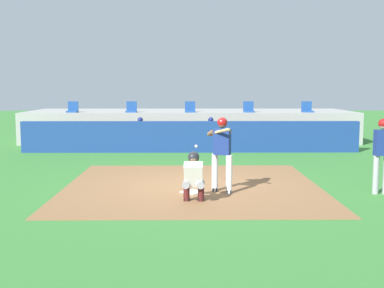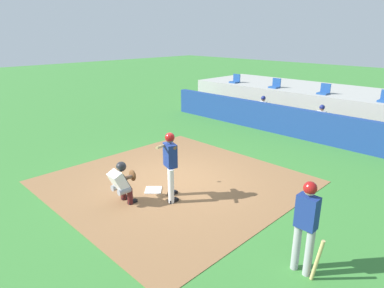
% 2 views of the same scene
% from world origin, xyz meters
% --- Properties ---
extents(ground_plane, '(80.00, 80.00, 0.00)m').
position_xyz_m(ground_plane, '(0.00, 0.00, 0.00)').
color(ground_plane, '#387A33').
extents(dirt_infield, '(6.40, 6.40, 0.01)m').
position_xyz_m(dirt_infield, '(0.00, 0.00, 0.01)').
color(dirt_infield, olive).
rests_on(dirt_infield, ground).
extents(home_plate, '(0.62, 0.62, 0.02)m').
position_xyz_m(home_plate, '(0.00, -0.80, 0.02)').
color(home_plate, white).
rests_on(home_plate, dirt_infield).
extents(batter_at_plate, '(0.59, 0.86, 1.80)m').
position_xyz_m(batter_at_plate, '(0.69, -0.76, 1.04)').
color(batter_at_plate, silver).
rests_on(batter_at_plate, ground).
extents(catcher_crouched, '(0.50, 2.02, 1.13)m').
position_xyz_m(catcher_crouched, '(0.00, -1.76, 0.61)').
color(catcher_crouched, gray).
rests_on(catcher_crouched, ground).
extents(on_deck_batter, '(0.58, 0.23, 1.79)m').
position_xyz_m(on_deck_batter, '(4.45, -0.96, 1.02)').
color(on_deck_batter, '#99999E').
rests_on(on_deck_batter, ground).
extents(dugout_wall, '(13.00, 0.30, 1.20)m').
position_xyz_m(dugout_wall, '(0.00, 6.50, 0.60)').
color(dugout_wall, navy).
rests_on(dugout_wall, ground).
extents(dugout_bench, '(11.80, 0.44, 0.45)m').
position_xyz_m(dugout_bench, '(0.00, 7.50, 0.23)').
color(dugout_bench, olive).
rests_on(dugout_bench, ground).
extents(dugout_player_0, '(0.49, 0.70, 1.30)m').
position_xyz_m(dugout_player_0, '(-2.03, 7.34, 0.67)').
color(dugout_player_0, '#939399').
rests_on(dugout_player_0, ground).
extents(dugout_player_1, '(0.49, 0.70, 1.30)m').
position_xyz_m(dugout_player_1, '(0.83, 7.34, 0.67)').
color(dugout_player_1, '#939399').
rests_on(dugout_player_1, ground).
extents(stands_platform, '(15.00, 4.40, 1.40)m').
position_xyz_m(stands_platform, '(0.00, 10.90, 0.70)').
color(stands_platform, '#9E9E99').
rests_on(stands_platform, ground).
extents(stadium_seat_0, '(0.46, 0.46, 0.48)m').
position_xyz_m(stadium_seat_0, '(-5.20, 9.38, 1.53)').
color(stadium_seat_0, '#1E478C').
rests_on(stadium_seat_0, stands_platform).
extents(stadium_seat_1, '(0.46, 0.46, 0.48)m').
position_xyz_m(stadium_seat_1, '(-2.60, 9.38, 1.53)').
color(stadium_seat_1, '#1E478C').
rests_on(stadium_seat_1, stands_platform).
extents(stadium_seat_2, '(0.46, 0.46, 0.48)m').
position_xyz_m(stadium_seat_2, '(0.00, 9.38, 1.53)').
color(stadium_seat_2, '#1E478C').
rests_on(stadium_seat_2, stands_platform).
extents(stadium_seat_3, '(0.46, 0.46, 0.48)m').
position_xyz_m(stadium_seat_3, '(2.60, 9.38, 1.53)').
color(stadium_seat_3, '#1E478C').
rests_on(stadium_seat_3, stands_platform).
extents(stadium_seat_4, '(0.46, 0.46, 0.48)m').
position_xyz_m(stadium_seat_4, '(5.20, 9.38, 1.53)').
color(stadium_seat_4, '#1E478C').
rests_on(stadium_seat_4, stands_platform).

